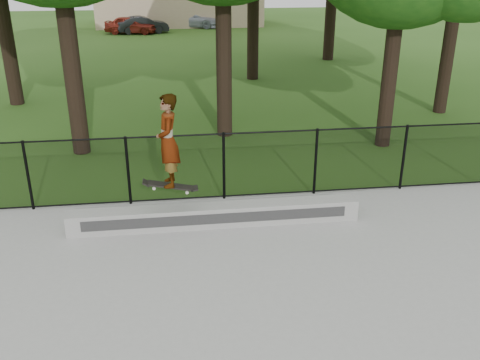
{
  "coord_description": "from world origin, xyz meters",
  "views": [
    {
      "loc": [
        -3.05,
        -4.59,
        4.97
      ],
      "look_at": [
        -1.88,
        4.2,
        1.2
      ],
      "focal_mm": 40.0,
      "sensor_mm": 36.0,
      "label": 1
    }
  ],
  "objects": [
    {
      "name": "grind_ledge",
      "position": [
        -2.29,
        4.7,
        0.27
      ],
      "size": [
        5.64,
        0.4,
        0.42
      ],
      "primitive_type": "cube",
      "color": "#A2A29E",
      "rests_on": "concrete_slab"
    },
    {
      "name": "car_a",
      "position": [
        -5.43,
        32.9,
        0.58
      ],
      "size": [
        3.58,
        2.01,
        1.16
      ],
      "primitive_type": "imported",
      "rotation": [
        0.0,
        0.0,
        1.37
      ],
      "color": "maroon",
      "rests_on": "ground"
    },
    {
      "name": "car_b",
      "position": [
        -4.63,
        33.01,
        0.56
      ],
      "size": [
        3.22,
        1.68,
        1.11
      ],
      "primitive_type": "imported",
      "rotation": [
        0.0,
        0.0,
        1.74
      ],
      "color": "black",
      "rests_on": "ground"
    },
    {
      "name": "car_c",
      "position": [
        -1.23,
        35.75,
        0.62
      ],
      "size": [
        4.28,
        2.97,
        1.24
      ],
      "primitive_type": "imported",
      "rotation": [
        0.0,
        0.0,
        1.22
      ],
      "color": "#ABB2C2",
      "rests_on": "ground"
    },
    {
      "name": "skater_airborne",
      "position": [
        -3.13,
        4.58,
        1.84
      ],
      "size": [
        0.83,
        0.63,
        1.88
      ],
      "color": "black",
      "rests_on": "ground"
    },
    {
      "name": "chainlink_fence",
      "position": [
        0.0,
        5.9,
        0.81
      ],
      "size": [
        16.06,
        0.06,
        1.5
      ],
      "color": "black",
      "rests_on": "concrete_slab"
    }
  ]
}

